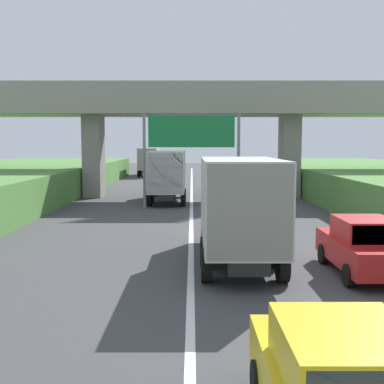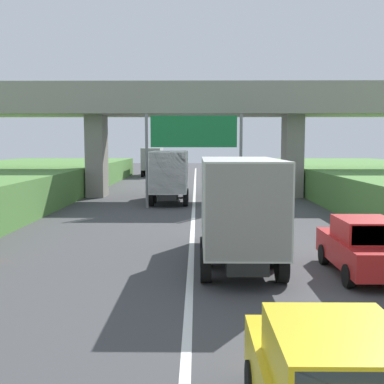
{
  "view_description": "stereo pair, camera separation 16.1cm",
  "coord_description": "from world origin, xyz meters",
  "px_view_note": "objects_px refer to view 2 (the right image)",
  "views": [
    {
      "loc": [
        0.03,
        1.53,
        3.88
      ],
      "look_at": [
        0.0,
        20.2,
        2.0
      ],
      "focal_mm": 44.37,
      "sensor_mm": 36.0,
      "label": 1
    },
    {
      "loc": [
        0.2,
        1.53,
        3.88
      ],
      "look_at": [
        0.0,
        20.2,
        2.0
      ],
      "focal_mm": 44.37,
      "sensor_mm": 36.0,
      "label": 2
    }
  ],
  "objects_px": {
    "overhead_highway_sign": "(194,138)",
    "truck_orange": "(153,160)",
    "truck_white": "(237,204)",
    "truck_black": "(170,173)",
    "car_red": "(364,247)"
  },
  "relations": [
    {
      "from": "truck_black",
      "to": "truck_orange",
      "type": "height_order",
      "value": "same"
    },
    {
      "from": "truck_orange",
      "to": "car_red",
      "type": "xyz_separation_m",
      "value": [
        10.38,
        -44.82,
        -1.08
      ]
    },
    {
      "from": "truck_black",
      "to": "car_red",
      "type": "relative_size",
      "value": 1.78
    },
    {
      "from": "truck_black",
      "to": "car_red",
      "type": "height_order",
      "value": "truck_black"
    },
    {
      "from": "overhead_highway_sign",
      "to": "car_red",
      "type": "bearing_deg",
      "value": -70.95
    },
    {
      "from": "overhead_highway_sign",
      "to": "truck_black",
      "type": "xyz_separation_m",
      "value": [
        -1.59,
        3.13,
        -2.31
      ]
    },
    {
      "from": "truck_black",
      "to": "car_red",
      "type": "bearing_deg",
      "value": -69.52
    },
    {
      "from": "car_red",
      "to": "overhead_highway_sign",
      "type": "bearing_deg",
      "value": 109.05
    },
    {
      "from": "overhead_highway_sign",
      "to": "truck_black",
      "type": "height_order",
      "value": "overhead_highway_sign"
    },
    {
      "from": "truck_white",
      "to": "truck_orange",
      "type": "height_order",
      "value": "same"
    },
    {
      "from": "truck_black",
      "to": "truck_white",
      "type": "height_order",
      "value": "same"
    },
    {
      "from": "truck_orange",
      "to": "overhead_highway_sign",
      "type": "bearing_deg",
      "value": -80.07
    },
    {
      "from": "overhead_highway_sign",
      "to": "truck_orange",
      "type": "bearing_deg",
      "value": 99.93
    },
    {
      "from": "truck_orange",
      "to": "car_red",
      "type": "height_order",
      "value": "truck_orange"
    },
    {
      "from": "truck_orange",
      "to": "truck_white",
      "type": "bearing_deg",
      "value": -81.14
    }
  ]
}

